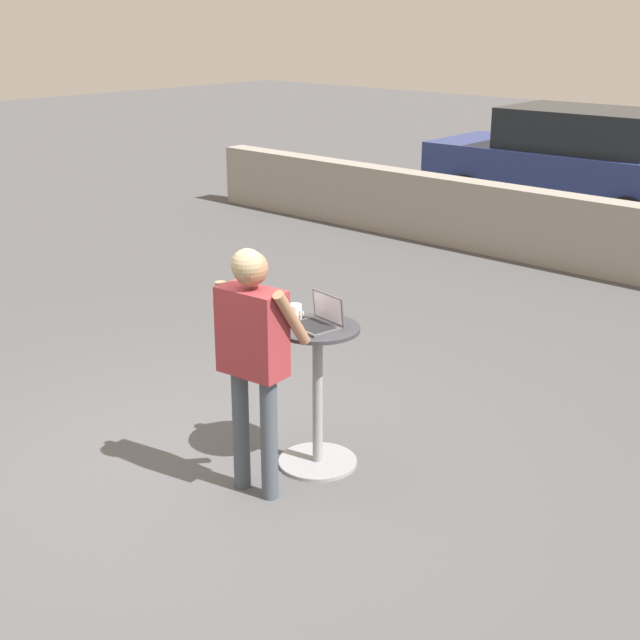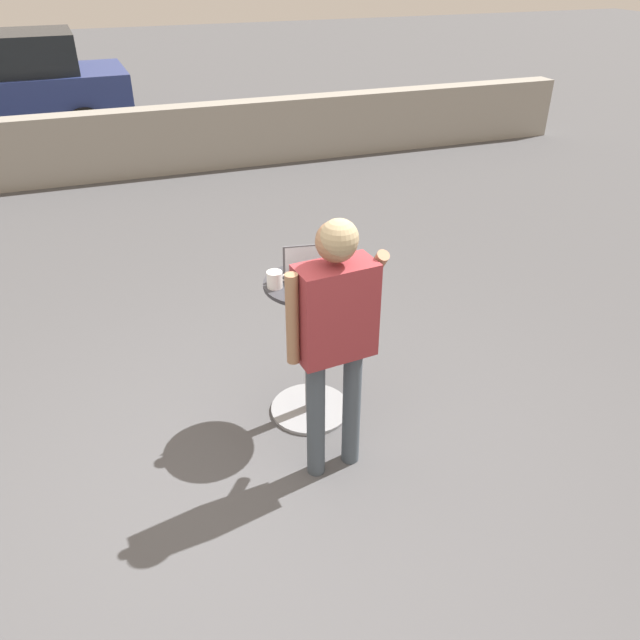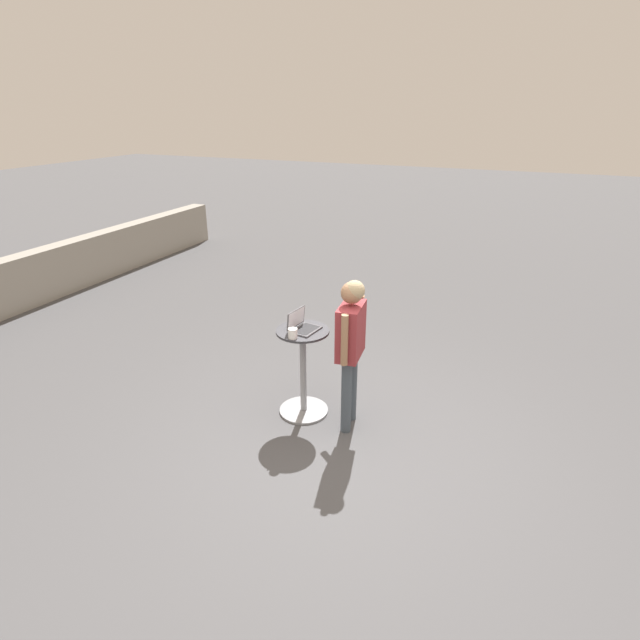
% 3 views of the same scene
% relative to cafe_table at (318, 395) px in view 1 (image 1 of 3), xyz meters
% --- Properties ---
extents(ground_plane, '(50.00, 50.00, 0.00)m').
position_rel_cafe_table_xyz_m(ground_plane, '(-0.50, -0.65, -0.52)').
color(ground_plane, '#4C4C4F').
extents(pavement_kerb, '(13.28, 0.35, 0.89)m').
position_rel_cafe_table_xyz_m(pavement_kerb, '(-0.50, 5.73, -0.07)').
color(pavement_kerb, gray).
rests_on(pavement_kerb, ground_plane).
extents(cafe_table, '(0.57, 0.57, 1.02)m').
position_rel_cafe_table_xyz_m(cafe_table, '(0.00, 0.00, 0.00)').
color(cafe_table, gray).
rests_on(cafe_table, ground_plane).
extents(laptop, '(0.34, 0.30, 0.22)m').
position_rel_cafe_table_xyz_m(laptop, '(0.01, 0.00, 0.54)').
color(laptop, '#515156').
rests_on(laptop, cafe_table).
extents(coffee_mug, '(0.13, 0.10, 0.10)m').
position_rel_cafe_table_xyz_m(coffee_mug, '(-0.22, 0.01, 0.55)').
color(coffee_mug, white).
rests_on(coffee_mug, cafe_table).
extents(standing_person, '(0.58, 0.39, 1.66)m').
position_rel_cafe_table_xyz_m(standing_person, '(-0.04, -0.55, 0.53)').
color(standing_person, '#424C56').
rests_on(standing_person, ground_plane).
extents(parked_car_near_street, '(4.20, 1.99, 1.64)m').
position_rel_cafe_table_xyz_m(parked_car_near_street, '(-2.44, 8.26, 0.30)').
color(parked_car_near_street, navy).
rests_on(parked_car_near_street, ground_plane).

